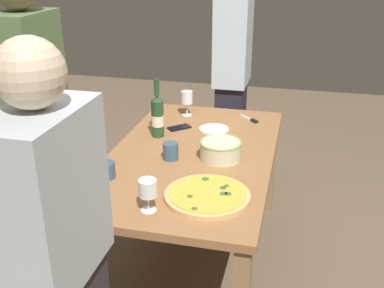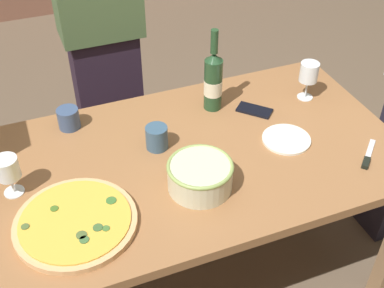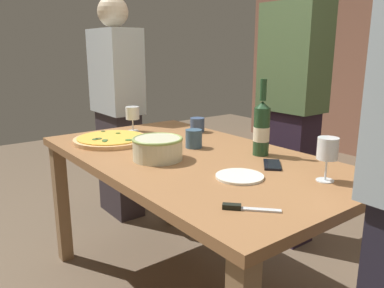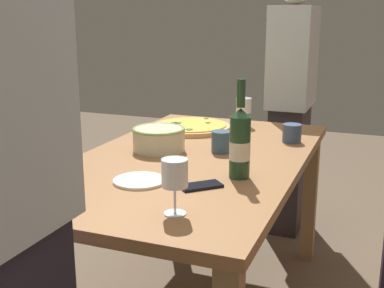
{
  "view_description": "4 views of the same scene",
  "coord_description": "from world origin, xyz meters",
  "px_view_note": "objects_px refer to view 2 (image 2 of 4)",
  "views": [
    {
      "loc": [
        -2.29,
        -0.56,
        1.82
      ],
      "look_at": [
        0.0,
        0.0,
        0.8
      ],
      "focal_mm": 43.27,
      "sensor_mm": 36.0,
      "label": 1
    },
    {
      "loc": [
        -0.52,
        -1.33,
        1.97
      ],
      "look_at": [
        0.0,
        0.0,
        0.8
      ],
      "focal_mm": 46.82,
      "sensor_mm": 36.0,
      "label": 2
    },
    {
      "loc": [
        1.39,
        -1.06,
        1.24
      ],
      "look_at": [
        0.0,
        0.0,
        0.8
      ],
      "focal_mm": 35.88,
      "sensor_mm": 36.0,
      "label": 3
    },
    {
      "loc": [
        1.87,
        0.73,
        1.32
      ],
      "look_at": [
        0.0,
        0.0,
        0.8
      ],
      "focal_mm": 46.88,
      "sensor_mm": 36.0,
      "label": 4
    }
  ],
  "objects_px": {
    "pizza": "(76,222)",
    "cup_ceramic": "(157,137)",
    "serving_bowl": "(200,175)",
    "dining_table": "(192,173)",
    "side_plate": "(286,139)",
    "wine_glass_near_pizza": "(8,170)",
    "cup_amber": "(69,118)",
    "pizza_knife": "(368,157)",
    "wine_glass_by_bottle": "(309,73)",
    "person_host": "(100,26)",
    "wine_bottle": "(213,81)",
    "cell_phone": "(254,110)"
  },
  "relations": [
    {
      "from": "pizza",
      "to": "cup_ceramic",
      "type": "distance_m",
      "value": 0.46
    },
    {
      "from": "serving_bowl",
      "to": "dining_table",
      "type": "bearing_deg",
      "value": 77.89
    },
    {
      "from": "cup_ceramic",
      "to": "side_plate",
      "type": "height_order",
      "value": "cup_ceramic"
    },
    {
      "from": "wine_glass_near_pizza",
      "to": "cup_amber",
      "type": "distance_m",
      "value": 0.4
    },
    {
      "from": "dining_table",
      "to": "pizza_knife",
      "type": "xyz_separation_m",
      "value": [
        0.6,
        -0.26,
        0.1
      ]
    },
    {
      "from": "wine_glass_by_bottle",
      "to": "person_host",
      "type": "height_order",
      "value": "person_host"
    },
    {
      "from": "wine_glass_by_bottle",
      "to": "wine_bottle",
      "type": "bearing_deg",
      "value": 168.8
    },
    {
      "from": "pizza",
      "to": "person_host",
      "type": "height_order",
      "value": "person_host"
    },
    {
      "from": "pizza",
      "to": "cell_phone",
      "type": "bearing_deg",
      "value": 23.4
    },
    {
      "from": "cup_ceramic",
      "to": "cell_phone",
      "type": "distance_m",
      "value": 0.46
    },
    {
      "from": "serving_bowl",
      "to": "cup_amber",
      "type": "relative_size",
      "value": 2.66
    },
    {
      "from": "pizza_knife",
      "to": "wine_bottle",
      "type": "bearing_deg",
      "value": 128.09
    },
    {
      "from": "wine_bottle",
      "to": "cup_amber",
      "type": "bearing_deg",
      "value": 172.09
    },
    {
      "from": "wine_bottle",
      "to": "wine_glass_by_bottle",
      "type": "xyz_separation_m",
      "value": [
        0.4,
        -0.08,
        -0.01
      ]
    },
    {
      "from": "side_plate",
      "to": "cup_ceramic",
      "type": "bearing_deg",
      "value": 163.2
    },
    {
      "from": "pizza",
      "to": "wine_glass_by_bottle",
      "type": "distance_m",
      "value": 1.14
    },
    {
      "from": "pizza_knife",
      "to": "wine_glass_near_pizza",
      "type": "bearing_deg",
      "value": 166.53
    },
    {
      "from": "serving_bowl",
      "to": "wine_glass_near_pizza",
      "type": "relative_size",
      "value": 1.53
    },
    {
      "from": "serving_bowl",
      "to": "cup_amber",
      "type": "height_order",
      "value": "serving_bowl"
    },
    {
      "from": "side_plate",
      "to": "cell_phone",
      "type": "distance_m",
      "value": 0.22
    },
    {
      "from": "cup_amber",
      "to": "wine_glass_by_bottle",
      "type": "bearing_deg",
      "value": -9.26
    },
    {
      "from": "dining_table",
      "to": "cup_amber",
      "type": "height_order",
      "value": "cup_amber"
    },
    {
      "from": "pizza",
      "to": "serving_bowl",
      "type": "height_order",
      "value": "serving_bowl"
    },
    {
      "from": "cup_ceramic",
      "to": "person_host",
      "type": "xyz_separation_m",
      "value": [
        -0.02,
        0.78,
        0.1
      ]
    },
    {
      "from": "pizza_knife",
      "to": "serving_bowl",
      "type": "bearing_deg",
      "value": 171.98
    },
    {
      "from": "cup_amber",
      "to": "cell_phone",
      "type": "distance_m",
      "value": 0.76
    },
    {
      "from": "pizza",
      "to": "wine_glass_near_pizza",
      "type": "bearing_deg",
      "value": 126.62
    },
    {
      "from": "serving_bowl",
      "to": "wine_glass_by_bottle",
      "type": "bearing_deg",
      "value": 28.76
    },
    {
      "from": "wine_glass_near_pizza",
      "to": "pizza_knife",
      "type": "height_order",
      "value": "wine_glass_near_pizza"
    },
    {
      "from": "wine_glass_by_bottle",
      "to": "cup_ceramic",
      "type": "relative_size",
      "value": 1.83
    },
    {
      "from": "wine_bottle",
      "to": "cup_ceramic",
      "type": "distance_m",
      "value": 0.35
    },
    {
      "from": "cup_amber",
      "to": "pizza_knife",
      "type": "height_order",
      "value": "cup_amber"
    },
    {
      "from": "pizza",
      "to": "serving_bowl",
      "type": "xyz_separation_m",
      "value": [
        0.44,
        0.02,
        0.04
      ]
    },
    {
      "from": "wine_bottle",
      "to": "cup_amber",
      "type": "height_order",
      "value": "wine_bottle"
    },
    {
      "from": "wine_glass_near_pizza",
      "to": "pizza_knife",
      "type": "xyz_separation_m",
      "value": [
        1.24,
        -0.3,
        -0.1
      ]
    },
    {
      "from": "serving_bowl",
      "to": "wine_glass_by_bottle",
      "type": "distance_m",
      "value": 0.73
    },
    {
      "from": "pizza",
      "to": "person_host",
      "type": "xyz_separation_m",
      "value": [
        0.35,
        1.06,
        0.13
      ]
    },
    {
      "from": "cup_ceramic",
      "to": "side_plate",
      "type": "xyz_separation_m",
      "value": [
        0.48,
        -0.14,
        -0.04
      ]
    },
    {
      "from": "serving_bowl",
      "to": "wine_bottle",
      "type": "bearing_deg",
      "value": 61.66
    },
    {
      "from": "pizza",
      "to": "pizza_knife",
      "type": "bearing_deg",
      "value": -3.76
    },
    {
      "from": "wine_bottle",
      "to": "cell_phone",
      "type": "relative_size",
      "value": 2.48
    },
    {
      "from": "dining_table",
      "to": "cup_ceramic",
      "type": "height_order",
      "value": "cup_ceramic"
    },
    {
      "from": "pizza",
      "to": "cup_amber",
      "type": "xyz_separation_m",
      "value": [
        0.08,
        0.53,
        0.03
      ]
    },
    {
      "from": "wine_glass_by_bottle",
      "to": "cell_phone",
      "type": "xyz_separation_m",
      "value": [
        -0.25,
        -0.01,
        -0.12
      ]
    },
    {
      "from": "wine_glass_by_bottle",
      "to": "pizza_knife",
      "type": "relative_size",
      "value": 1.14
    },
    {
      "from": "pizza",
      "to": "serving_bowl",
      "type": "distance_m",
      "value": 0.44
    },
    {
      "from": "wine_bottle",
      "to": "wine_glass_near_pizza",
      "type": "height_order",
      "value": "wine_bottle"
    },
    {
      "from": "dining_table",
      "to": "pizza",
      "type": "relative_size",
      "value": 4.03
    },
    {
      "from": "dining_table",
      "to": "cup_amber",
      "type": "distance_m",
      "value": 0.54
    },
    {
      "from": "wine_bottle",
      "to": "wine_glass_by_bottle",
      "type": "relative_size",
      "value": 2.11
    }
  ]
}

